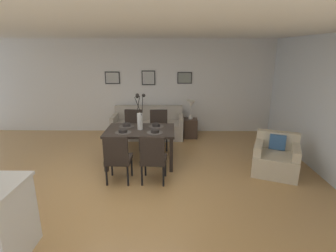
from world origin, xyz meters
TOP-DOWN VIEW (x-y plane):
  - ground_plane at (0.00, 0.00)m, footprint 9.00×9.00m
  - back_wall_panel at (0.00, 3.25)m, footprint 9.00×0.10m
  - side_window_wall at (3.65, 0.40)m, footprint 0.10×6.30m
  - ceiling_panel at (0.00, 0.40)m, footprint 9.00×7.20m
  - dining_table at (0.12, 0.95)m, footprint 1.40×0.95m
  - dining_chair_near_left at (-0.18, 0.08)m, footprint 0.45×0.45m
  - dining_chair_near_right at (-0.16, 1.86)m, footprint 0.45×0.45m
  - dining_chair_far_left at (0.44, 0.08)m, footprint 0.47×0.47m
  - dining_chair_far_right at (0.46, 1.85)m, footprint 0.45×0.45m
  - centerpiece_vase at (0.12, 0.95)m, footprint 0.21×0.23m
  - placemat_near_left at (-0.20, 0.73)m, footprint 0.32×0.32m
  - bowl_near_left at (-0.20, 0.73)m, footprint 0.17×0.17m
  - placemat_near_right at (-0.20, 1.16)m, footprint 0.32×0.32m
  - bowl_near_right at (-0.20, 1.16)m, footprint 0.17×0.17m
  - placemat_far_left at (0.43, 0.73)m, footprint 0.32×0.32m
  - bowl_far_left at (0.43, 0.73)m, footprint 0.17×0.17m
  - placemat_far_right at (0.43, 1.16)m, footprint 0.32×0.32m
  - bowl_far_right at (0.43, 1.16)m, footprint 0.17×0.17m
  - sofa at (0.12, 2.70)m, footprint 1.89×0.84m
  - side_table at (1.28, 2.63)m, footprint 0.36×0.36m
  - table_lamp at (1.28, 2.63)m, footprint 0.22×0.22m
  - armchair at (2.79, 0.55)m, footprint 1.04×1.04m
  - framed_picture_left at (-0.89, 3.18)m, footprint 0.41×0.03m
  - framed_picture_center at (0.12, 3.18)m, footprint 0.38×0.03m
  - framed_picture_right at (1.13, 3.18)m, footprint 0.40×0.03m

SIDE VIEW (x-z plane):
  - ground_plane at x=0.00m, z-range 0.00..0.00m
  - side_table at x=1.28m, z-range 0.00..0.52m
  - sofa at x=0.12m, z-range -0.12..0.68m
  - armchair at x=2.79m, z-range -0.09..0.66m
  - dining_chair_near_left at x=-0.18m, z-range 0.05..0.97m
  - dining_chair_near_right at x=-0.16m, z-range 0.05..0.97m
  - dining_chair_far_left at x=0.44m, z-range 0.05..0.97m
  - dining_chair_far_right at x=0.46m, z-range 0.05..0.97m
  - dining_table at x=0.12m, z-range 0.28..1.02m
  - placemat_near_left at x=-0.20m, z-range 0.74..0.75m
  - placemat_near_right at x=-0.20m, z-range 0.74..0.75m
  - placemat_far_left at x=0.43m, z-range 0.74..0.75m
  - placemat_far_right at x=0.43m, z-range 0.74..0.75m
  - bowl_near_left at x=-0.20m, z-range 0.75..0.81m
  - bowl_near_right at x=-0.20m, z-range 0.75..0.81m
  - bowl_far_left at x=0.43m, z-range 0.75..0.81m
  - bowl_far_right at x=0.43m, z-range 0.75..0.81m
  - table_lamp at x=1.28m, z-range 0.64..1.15m
  - centerpiece_vase at x=0.12m, z-range 0.66..1.39m
  - back_wall_panel at x=0.00m, z-range 0.00..2.60m
  - side_window_wall at x=3.65m, z-range 0.00..2.60m
  - framed_picture_center at x=0.12m, z-range 1.36..1.75m
  - framed_picture_right at x=1.13m, z-range 1.40..1.71m
  - framed_picture_left at x=-0.89m, z-range 1.39..1.72m
  - ceiling_panel at x=0.00m, z-range 2.60..2.68m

